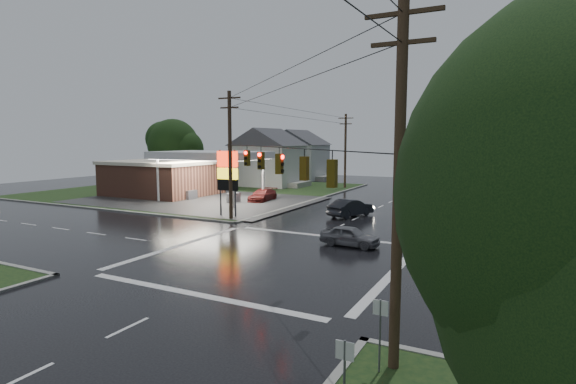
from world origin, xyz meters
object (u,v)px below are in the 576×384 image
at_px(tree_ne_near, 541,155).
at_px(car_crossing, 350,236).
at_px(utility_pole_nw, 230,154).
at_px(house_far, 298,154).
at_px(gas_station, 169,175).
at_px(tree_nw_behind, 174,144).
at_px(car_north, 351,208).
at_px(pylon_sign, 228,172).
at_px(utility_pole_se, 399,181).
at_px(tree_ne_far, 569,146).
at_px(utility_pole_n, 345,150).
at_px(car_pump, 263,195).
at_px(house_near, 268,156).

distance_m(tree_ne_near, car_crossing, 20.94).
distance_m(utility_pole_nw, car_crossing, 14.21).
bearing_deg(house_far, gas_station, -97.50).
xyz_separation_m(tree_nw_behind, car_north, (33.04, -14.18, -5.39)).
xyz_separation_m(tree_ne_near, car_north, (-14.94, -6.18, -4.77)).
relative_size(pylon_sign, utility_pole_se, 0.55).
xyz_separation_m(house_far, tree_ne_far, (39.10, -14.01, 1.77)).
relative_size(gas_station, utility_pole_se, 2.38).
distance_m(pylon_sign, utility_pole_n, 27.56).
bearing_deg(tree_ne_far, utility_pole_n, 171.45).
bearing_deg(car_pump, car_north, -27.31).
bearing_deg(car_crossing, car_pump, 48.17).
xyz_separation_m(utility_pole_nw, tree_ne_far, (26.65, 24.49, 0.46)).
bearing_deg(car_crossing, tree_ne_near, -30.33).
bearing_deg(car_north, gas_station, 10.59).
relative_size(gas_station, pylon_sign, 4.37).
height_order(utility_pole_n, tree_nw_behind, utility_pole_n).
height_order(house_far, tree_ne_near, tree_ne_near).
relative_size(house_near, car_north, 2.30).
height_order(tree_nw_behind, car_pump, tree_nw_behind).
height_order(tree_nw_behind, car_north, tree_nw_behind).
relative_size(pylon_sign, utility_pole_n, 0.57).
height_order(utility_pole_n, tree_ne_far, utility_pole_n).
distance_m(pylon_sign, tree_ne_near, 27.23).
bearing_deg(house_near, pylon_sign, -67.72).
bearing_deg(car_pump, utility_pole_nw, -77.83).
relative_size(tree_ne_far, car_north, 2.04).
relative_size(utility_pole_nw, tree_nw_behind, 1.10).
height_order(pylon_sign, tree_ne_far, tree_ne_far).
distance_m(car_north, car_pump, 13.18).
xyz_separation_m(house_far, tree_nw_behind, (-11.89, -18.01, 1.77)).
relative_size(house_near, tree_nw_behind, 1.10).
bearing_deg(gas_station, utility_pole_n, 48.53).
xyz_separation_m(gas_station, tree_ne_far, (42.83, 14.29, 3.63)).
bearing_deg(house_near, tree_ne_near, -21.76).
xyz_separation_m(utility_pole_nw, house_far, (-12.45, 38.50, -1.32)).
bearing_deg(car_north, utility_pole_se, 131.61).
bearing_deg(tree_nw_behind, tree_ne_near, -9.47).
height_order(utility_pole_nw, house_near, utility_pole_nw).
distance_m(house_near, tree_ne_near, 37.80).
height_order(utility_pole_nw, car_crossing, utility_pole_nw).
bearing_deg(utility_pole_se, tree_ne_far, 80.02).
height_order(tree_ne_far, car_crossing, tree_ne_far).
relative_size(utility_pole_se, house_far, 1.00).
relative_size(house_far, tree_ne_near, 1.23).
height_order(pylon_sign, utility_pole_n, utility_pole_n).
distance_m(tree_ne_near, car_pump, 27.60).
bearing_deg(house_near, car_crossing, -52.36).
distance_m(pylon_sign, car_north, 11.52).
bearing_deg(tree_nw_behind, utility_pole_se, -42.34).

